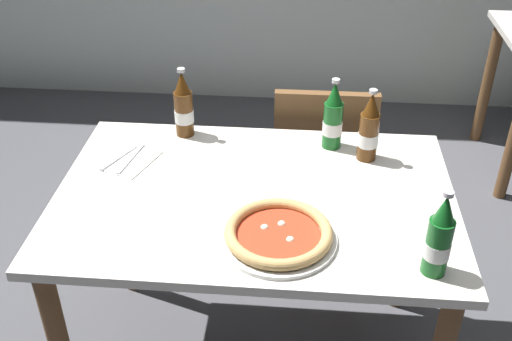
{
  "coord_description": "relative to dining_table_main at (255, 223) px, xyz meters",
  "views": [
    {
      "loc": [
        0.13,
        -1.5,
        1.82
      ],
      "look_at": [
        0.0,
        0.05,
        0.8
      ],
      "focal_mm": 42.99,
      "sensor_mm": 36.0,
      "label": 1
    }
  ],
  "objects": [
    {
      "name": "beer_bottle_left",
      "position": [
        -0.27,
        0.34,
        0.22
      ],
      "size": [
        0.07,
        0.07,
        0.25
      ],
      "color": "#512D0F",
      "rests_on": "dining_table_main"
    },
    {
      "name": "pizza_margherita_near",
      "position": [
        0.08,
        -0.21,
        0.13
      ],
      "size": [
        0.32,
        0.32,
        0.04
      ],
      "color": "white",
      "rests_on": "dining_table_main"
    },
    {
      "name": "beer_bottle_right",
      "position": [
        0.23,
        0.3,
        0.22
      ],
      "size": [
        0.07,
        0.07,
        0.25
      ],
      "color": "#14591E",
      "rests_on": "dining_table_main"
    },
    {
      "name": "chair_behind_table",
      "position": [
        0.22,
        0.61,
        -0.15
      ],
      "size": [
        0.4,
        0.4,
        0.85
      ],
      "rotation": [
        0.0,
        0.0,
        3.15
      ],
      "color": "brown",
      "rests_on": "ground_plane"
    },
    {
      "name": "napkin_with_cutlery",
      "position": [
        -0.44,
        0.15,
        0.12
      ],
      "size": [
        0.23,
        0.23,
        0.01
      ],
      "color": "white",
      "rests_on": "dining_table_main"
    },
    {
      "name": "dining_table_main",
      "position": [
        0.0,
        0.0,
        0.0
      ],
      "size": [
        1.2,
        0.8,
        0.75
      ],
      "color": "silver",
      "rests_on": "ground_plane"
    },
    {
      "name": "beer_bottle_center",
      "position": [
        0.35,
        0.23,
        0.22
      ],
      "size": [
        0.07,
        0.07,
        0.25
      ],
      "color": "#512D0F",
      "rests_on": "dining_table_main"
    },
    {
      "name": "beer_bottle_extra",
      "position": [
        0.48,
        -0.3,
        0.22
      ],
      "size": [
        0.07,
        0.07,
        0.25
      ],
      "color": "#14591E",
      "rests_on": "dining_table_main"
    }
  ]
}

